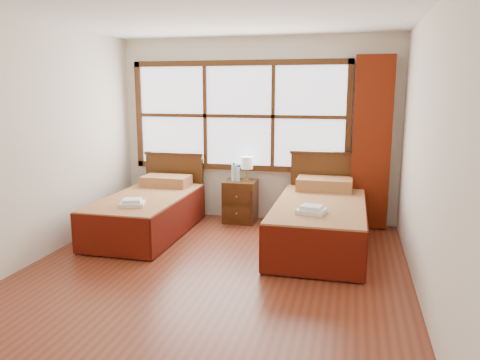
# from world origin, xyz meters

# --- Properties ---
(floor) EXTENTS (4.50, 4.50, 0.00)m
(floor) POSITION_xyz_m (0.00, 0.00, 0.00)
(floor) COLOR brown
(floor) RESTS_ON ground
(ceiling) EXTENTS (4.50, 4.50, 0.00)m
(ceiling) POSITION_xyz_m (0.00, 0.00, 2.60)
(ceiling) COLOR white
(ceiling) RESTS_ON wall_back
(wall_back) EXTENTS (4.00, 0.00, 4.00)m
(wall_back) POSITION_xyz_m (0.00, 2.25, 1.30)
(wall_back) COLOR silver
(wall_back) RESTS_ON floor
(wall_left) EXTENTS (0.00, 4.50, 4.50)m
(wall_left) POSITION_xyz_m (-2.00, 0.00, 1.30)
(wall_left) COLOR silver
(wall_left) RESTS_ON floor
(wall_right) EXTENTS (0.00, 4.50, 4.50)m
(wall_right) POSITION_xyz_m (2.00, 0.00, 1.30)
(wall_right) COLOR silver
(wall_right) RESTS_ON floor
(window) EXTENTS (3.16, 0.06, 1.56)m
(window) POSITION_xyz_m (-0.25, 2.21, 1.50)
(window) COLOR white
(window) RESTS_ON wall_back
(curtain) EXTENTS (0.50, 0.16, 2.30)m
(curtain) POSITION_xyz_m (1.60, 2.11, 1.17)
(curtain) COLOR maroon
(curtain) RESTS_ON wall_back
(bed_left) EXTENTS (0.99, 2.01, 0.95)m
(bed_left) POSITION_xyz_m (-1.23, 1.20, 0.29)
(bed_left) COLOR #40210D
(bed_left) RESTS_ON floor
(bed_right) EXTENTS (1.07, 2.09, 1.04)m
(bed_right) POSITION_xyz_m (1.01, 1.20, 0.32)
(bed_right) COLOR #40210D
(bed_right) RESTS_ON floor
(nightstand) EXTENTS (0.45, 0.44, 0.60)m
(nightstand) POSITION_xyz_m (-0.17, 1.99, 0.30)
(nightstand) COLOR #48260F
(nightstand) RESTS_ON floor
(towels_left) EXTENTS (0.34, 0.32, 0.08)m
(towels_left) POSITION_xyz_m (-1.17, 0.63, 0.55)
(towels_left) COLOR white
(towels_left) RESTS_ON bed_left
(towels_right) EXTENTS (0.34, 0.31, 0.09)m
(towels_right) POSITION_xyz_m (0.95, 0.63, 0.59)
(towels_right) COLOR white
(towels_right) RESTS_ON bed_right
(lamp) EXTENTS (0.17, 0.17, 0.34)m
(lamp) POSITION_xyz_m (-0.10, 2.08, 0.84)
(lamp) COLOR #BF8A3D
(lamp) RESTS_ON nightstand
(bottle_near) EXTENTS (0.07, 0.07, 0.26)m
(bottle_near) POSITION_xyz_m (-0.26, 1.98, 0.72)
(bottle_near) COLOR #C3E4FA
(bottle_near) RESTS_ON nightstand
(bottle_far) EXTENTS (0.06, 0.06, 0.23)m
(bottle_far) POSITION_xyz_m (-0.21, 1.97, 0.70)
(bottle_far) COLOR #C3E4FA
(bottle_far) RESTS_ON nightstand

